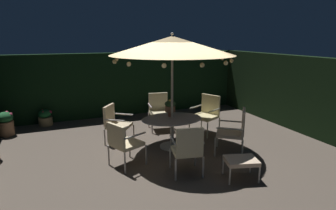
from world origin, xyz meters
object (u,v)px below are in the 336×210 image
at_px(patio_dining_table, 172,124).
at_px(patio_chair_north, 159,109).
at_px(centerpiece_planter, 170,106).
at_px(ottoman_footrest, 241,161).
at_px(patio_chair_northeast, 115,121).
at_px(patio_chair_southeast, 188,148).
at_px(potted_plant_back_center, 45,118).
at_px(patio_umbrella, 172,46).
at_px(patio_chair_southwest, 207,112).
at_px(patio_chair_south, 235,129).
at_px(patio_chair_east, 123,141).
at_px(potted_plant_front_corner, 157,107).
at_px(potted_plant_right_far, 5,123).

height_order(patio_dining_table, patio_chair_north, patio_chair_north).
bearing_deg(centerpiece_planter, ottoman_footrest, -74.58).
bearing_deg(patio_chair_north, patio_chair_northeast, -156.84).
relative_size(patio_chair_southeast, ottoman_footrest, 1.46).
height_order(patio_chair_north, potted_plant_back_center, patio_chair_north).
xyz_separation_m(centerpiece_planter, patio_chair_north, (0.19, 1.29, -0.38)).
height_order(patio_dining_table, patio_umbrella, patio_umbrella).
bearing_deg(patio_chair_southeast, patio_chair_southwest, 52.30).
distance_m(patio_dining_table, potted_plant_back_center, 4.18).
relative_size(patio_chair_south, potted_plant_back_center, 2.13).
xyz_separation_m(centerpiece_planter, patio_chair_south, (1.16, -1.04, -0.39)).
relative_size(patio_chair_northeast, patio_chair_east, 1.01).
bearing_deg(potted_plant_front_corner, patio_chair_south, -82.07).
relative_size(patio_chair_southeast, potted_plant_front_corner, 1.90).
height_order(patio_chair_east, potted_plant_right_far, patio_chair_east).
relative_size(centerpiece_planter, patio_chair_north, 0.41).
bearing_deg(centerpiece_planter, patio_umbrella, -96.72).
bearing_deg(ottoman_footrest, patio_chair_southeast, 150.51).
height_order(patio_umbrella, patio_chair_east, patio_umbrella).
bearing_deg(patio_chair_south, patio_chair_east, 173.49).
bearing_deg(patio_dining_table, potted_plant_front_corner, 77.40).
xyz_separation_m(patio_dining_table, potted_plant_back_center, (-2.88, 3.01, -0.33)).
distance_m(patio_chair_north, ottoman_footrest, 3.41).
relative_size(patio_dining_table, patio_chair_northeast, 1.54).
height_order(patio_chair_southwest, potted_plant_back_center, patio_chair_southwest).
height_order(patio_umbrella, patio_chair_south, patio_umbrella).
height_order(centerpiece_planter, patio_chair_northeast, centerpiece_planter).
height_order(patio_chair_southeast, ottoman_footrest, patio_chair_southeast).
bearing_deg(patio_umbrella, patio_chair_northeast, 144.49).
bearing_deg(patio_chair_east, patio_chair_south, -6.51).
bearing_deg(patio_dining_table, ottoman_footrest, -72.88).
xyz_separation_m(patio_chair_southeast, ottoman_footrest, (0.87, -0.49, -0.22)).
bearing_deg(patio_umbrella, patio_dining_table, 162.68).
xyz_separation_m(centerpiece_planter, patio_chair_east, (-1.35, -0.76, -0.43)).
bearing_deg(patio_chair_east, potted_plant_right_far, 129.68).
relative_size(patio_chair_north, potted_plant_right_far, 1.58).
distance_m(centerpiece_planter, potted_plant_right_far, 4.55).
bearing_deg(patio_chair_south, patio_umbrella, 143.13).
bearing_deg(potted_plant_front_corner, patio_chair_north, -106.72).
bearing_deg(patio_chair_east, patio_chair_northeast, 84.54).
distance_m(patio_chair_south, ottoman_footrest, 1.22).
bearing_deg(ottoman_footrest, patio_chair_southwest, 74.12).
bearing_deg(patio_dining_table, patio_chair_north, 81.67).
distance_m(patio_chair_east, ottoman_footrest, 2.35).
distance_m(patio_dining_table, patio_chair_north, 1.47).
height_order(centerpiece_planter, patio_chair_southwest, centerpiece_planter).
relative_size(patio_chair_northeast, ottoman_footrest, 1.39).
distance_m(patio_umbrella, potted_plant_back_center, 4.70).
distance_m(patio_umbrella, patio_chair_north, 2.34).
xyz_separation_m(centerpiece_planter, potted_plant_right_far, (-3.88, 2.29, -0.64)).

